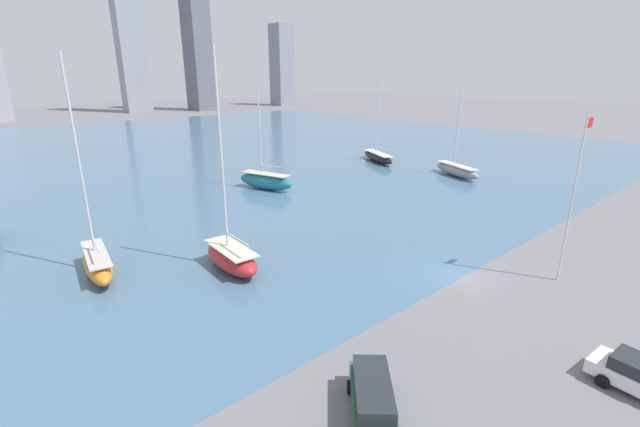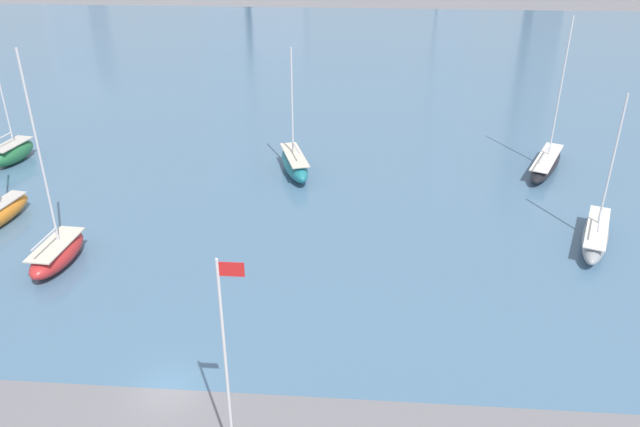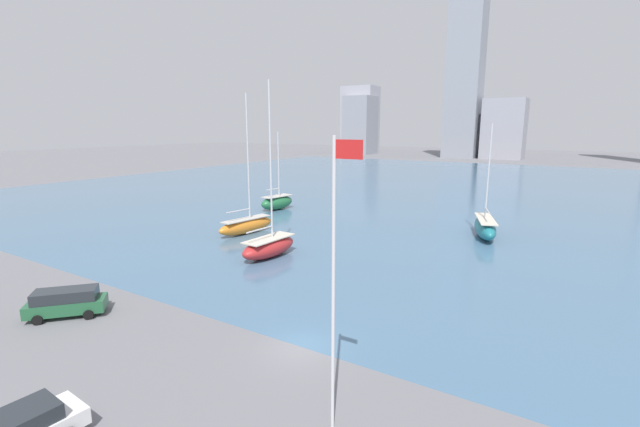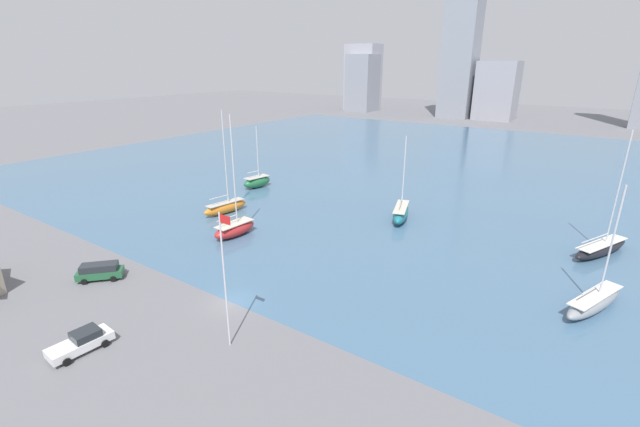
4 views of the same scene
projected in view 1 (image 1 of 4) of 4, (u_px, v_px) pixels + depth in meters
ground_plane at (463, 277)px, 32.77m from camera, size 500.00×500.00×0.00m
harbor_water at (138, 155)px, 82.72m from camera, size 180.00×140.00×0.00m
flag_pole at (573, 196)px, 30.34m from camera, size 1.24×0.14×12.18m
sailboat_red at (231, 257)px, 33.77m from camera, size 2.95×7.03×16.76m
sailboat_orange at (97, 262)px, 32.94m from camera, size 3.00×8.16×16.31m
sailboat_black at (378, 157)px, 76.40m from camera, size 6.52×10.80×15.68m
sailboat_gray at (456, 170)px, 65.33m from camera, size 5.35×9.85×12.67m
sailboat_teal at (265, 181)px, 57.78m from camera, size 4.67×8.80×12.88m
parked_suv_green at (372, 398)px, 19.15m from camera, size 4.59×4.77×1.87m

